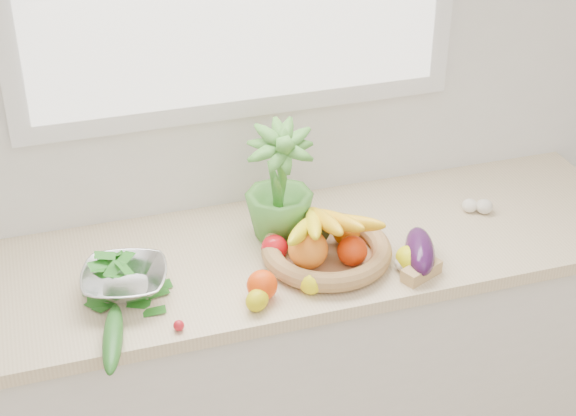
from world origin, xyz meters
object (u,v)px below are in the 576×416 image
object	(u,v)px
cucumber	(113,338)
colander_with_spinach	(124,276)
eggplant	(420,251)
apple	(275,248)
potted_herb	(279,183)
fruit_basket	(326,244)

from	to	relation	value
cucumber	colander_with_spinach	world-z (taller)	colander_with_spinach
colander_with_spinach	cucumber	bearing A→B (deg)	-106.66
eggplant	colander_with_spinach	world-z (taller)	colander_with_spinach
apple	eggplant	size ratio (longest dim) A/B	0.36
cucumber	potted_herb	bearing A→B (deg)	33.48
apple	colander_with_spinach	xyz separation A→B (m)	(-0.42, -0.04, 0.02)
fruit_basket	colander_with_spinach	size ratio (longest dim) A/B	1.41
fruit_basket	cucumber	bearing A→B (deg)	-162.35
cucumber	fruit_basket	world-z (taller)	fruit_basket
cucumber	potted_herb	world-z (taller)	potted_herb
colander_with_spinach	fruit_basket	bearing A→B (deg)	-0.68
eggplant	fruit_basket	world-z (taller)	fruit_basket
eggplant	colander_with_spinach	xyz separation A→B (m)	(-0.80, 0.10, 0.02)
apple	cucumber	bearing A→B (deg)	-153.34
eggplant	cucumber	size ratio (longest dim) A/B	0.79
cucumber	potted_herb	distance (m)	0.65
eggplant	apple	bearing A→B (deg)	159.46
apple	fruit_basket	distance (m)	0.14
cucumber	fruit_basket	xyz separation A→B (m)	(0.62, 0.20, 0.03)
cucumber	potted_herb	size ratio (longest dim) A/B	0.76
colander_with_spinach	potted_herb	bearing A→B (deg)	17.46
apple	cucumber	world-z (taller)	apple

